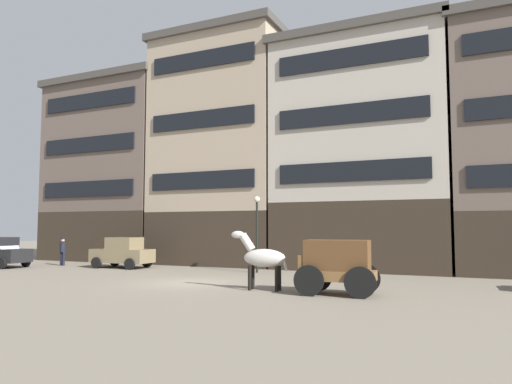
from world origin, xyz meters
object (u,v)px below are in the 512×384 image
object	(u,v)px
draft_horse	(262,257)
pedestrian_officer	(63,250)
sedan_light	(0,252)
sedan_parked_curb	(123,253)
cargo_wagon	(336,263)
streetlamp_curbside	(257,223)

from	to	relation	value
draft_horse	pedestrian_officer	size ratio (longest dim) A/B	1.31
sedan_light	sedan_parked_curb	size ratio (longest dim) A/B	1.00
cargo_wagon	sedan_parked_curb	xyz separation A→B (m)	(-14.65, 5.63, -0.23)
sedan_parked_curb	pedestrian_officer	size ratio (longest dim) A/B	2.10
draft_horse	cargo_wagon	bearing A→B (deg)	0.08
cargo_wagon	sedan_light	world-z (taller)	cargo_wagon
draft_horse	streetlamp_curbside	size ratio (longest dim) A/B	0.57
cargo_wagon	streetlamp_curbside	bearing A→B (deg)	133.71
draft_horse	streetlamp_curbside	bearing A→B (deg)	116.25
cargo_wagon	streetlamp_curbside	world-z (taller)	streetlamp_curbside
draft_horse	sedan_parked_curb	xyz separation A→B (m)	(-11.70, 5.63, -0.36)
cargo_wagon	pedestrian_officer	world-z (taller)	cargo_wagon
pedestrian_officer	sedan_light	bearing A→B (deg)	-133.30
draft_horse	pedestrian_officer	xyz separation A→B (m)	(-16.35, 5.39, -0.29)
sedan_light	streetlamp_curbside	size ratio (longest dim) A/B	0.91
sedan_light	pedestrian_officer	world-z (taller)	sedan_light
draft_horse	sedan_light	xyz separation A→B (m)	(-18.78, 2.81, -0.36)
pedestrian_officer	streetlamp_curbside	size ratio (longest dim) A/B	0.44
cargo_wagon	draft_horse	world-z (taller)	draft_horse
sedan_parked_curb	draft_horse	bearing A→B (deg)	-25.71
cargo_wagon	sedan_light	bearing A→B (deg)	172.64
cargo_wagon	draft_horse	size ratio (longest dim) A/B	1.28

